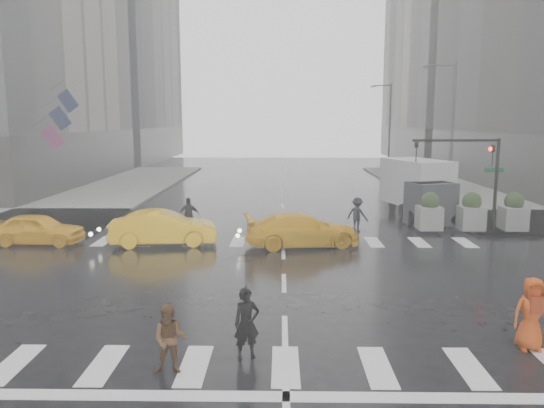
{
  "coord_description": "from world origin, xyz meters",
  "views": [
    {
      "loc": [
        -0.11,
        -16.88,
        5.31
      ],
      "look_at": [
        -0.43,
        2.0,
        2.33
      ],
      "focal_mm": 35.0,
      "sensor_mm": 36.0,
      "label": 1
    }
  ],
  "objects_px": {
    "traffic_signal_pole": "(476,166)",
    "pedestrian_orange": "(531,314)",
    "taxi_front": "(38,229)",
    "pedestrian_brown": "(170,339)",
    "box_truck": "(420,188)",
    "taxi_mid": "(163,228)"
  },
  "relations": [
    {
      "from": "traffic_signal_pole",
      "to": "taxi_front",
      "type": "height_order",
      "value": "traffic_signal_pole"
    },
    {
      "from": "pedestrian_brown",
      "to": "box_truck",
      "type": "distance_m",
      "value": 20.71
    },
    {
      "from": "pedestrian_brown",
      "to": "taxi_mid",
      "type": "xyz_separation_m",
      "value": [
        -2.72,
        11.71,
        -0.0
      ]
    },
    {
      "from": "taxi_front",
      "to": "box_truck",
      "type": "distance_m",
      "value": 19.24
    },
    {
      "from": "taxi_front",
      "to": "box_truck",
      "type": "xyz_separation_m",
      "value": [
        18.12,
        6.4,
        1.02
      ]
    },
    {
      "from": "taxi_front",
      "to": "taxi_mid",
      "type": "relative_size",
      "value": 0.87
    },
    {
      "from": "taxi_mid",
      "to": "taxi_front",
      "type": "bearing_deg",
      "value": 81.05
    },
    {
      "from": "pedestrian_brown",
      "to": "box_truck",
      "type": "xyz_separation_m",
      "value": [
        9.91,
        18.16,
        0.94
      ]
    },
    {
      "from": "pedestrian_brown",
      "to": "box_truck",
      "type": "height_order",
      "value": "box_truck"
    },
    {
      "from": "traffic_signal_pole",
      "to": "pedestrian_brown",
      "type": "relative_size",
      "value": 3.01
    },
    {
      "from": "taxi_front",
      "to": "box_truck",
      "type": "bearing_deg",
      "value": -68.37
    },
    {
      "from": "traffic_signal_pole",
      "to": "taxi_front",
      "type": "bearing_deg",
      "value": -172.53
    },
    {
      "from": "pedestrian_brown",
      "to": "taxi_front",
      "type": "bearing_deg",
      "value": 121.87
    },
    {
      "from": "pedestrian_brown",
      "to": "box_truck",
      "type": "bearing_deg",
      "value": 58.35
    },
    {
      "from": "taxi_front",
      "to": "taxi_mid",
      "type": "bearing_deg",
      "value": -88.38
    },
    {
      "from": "traffic_signal_pole",
      "to": "pedestrian_orange",
      "type": "xyz_separation_m",
      "value": [
        -3.28,
        -13.03,
        -2.34
      ]
    },
    {
      "from": "traffic_signal_pole",
      "to": "pedestrian_orange",
      "type": "bearing_deg",
      "value": -104.12
    },
    {
      "from": "traffic_signal_pole",
      "to": "pedestrian_orange",
      "type": "height_order",
      "value": "traffic_signal_pole"
    },
    {
      "from": "pedestrian_orange",
      "to": "traffic_signal_pole",
      "type": "bearing_deg",
      "value": 78.3
    },
    {
      "from": "pedestrian_orange",
      "to": "box_truck",
      "type": "xyz_separation_m",
      "value": [
        1.74,
        16.86,
        0.81
      ]
    },
    {
      "from": "taxi_mid",
      "to": "box_truck",
      "type": "distance_m",
      "value": 14.22
    },
    {
      "from": "pedestrian_orange",
      "to": "taxi_mid",
      "type": "height_order",
      "value": "pedestrian_orange"
    }
  ]
}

